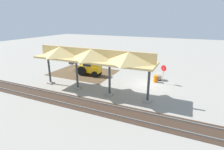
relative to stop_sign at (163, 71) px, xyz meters
The scene contains 9 objects.
ground_plane 2.68m from the stop_sign, 29.50° to the left, with size 120.00×120.00×0.00m, color gray.
dirt_work_zone 11.97m from the stop_sign, ahead, with size 9.31×7.00×0.01m, color brown.
platform_canopy 9.22m from the stop_sign, 40.48° to the left, with size 13.69×3.20×4.90m.
rail_tracks 9.22m from the stop_sign, 78.77° to the left, with size 60.00×2.58×0.15m.
stop_sign is the anchor object (origin of this frame).
backhoe 10.36m from the stop_sign, ahead, with size 5.07×1.74×2.82m.
dirt_mound 13.63m from the stop_sign, ahead, with size 5.56×5.56×1.52m, color brown.
concrete_pipe 1.98m from the stop_sign, 59.04° to the right, with size 1.05×1.10×0.97m.
traffic_barrel 1.63m from the stop_sign, 16.62° to the right, with size 0.56×0.56×0.90m, color orange.
Camera 1 is at (-4.54, 20.59, 7.85)m, focal length 28.00 mm.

